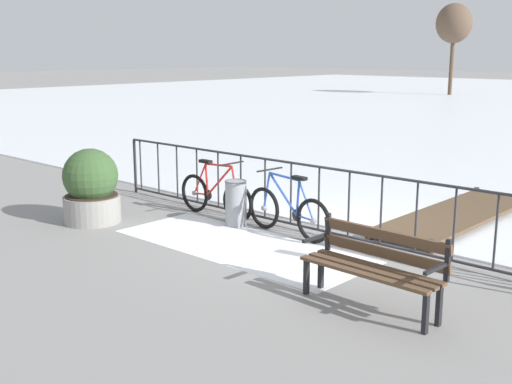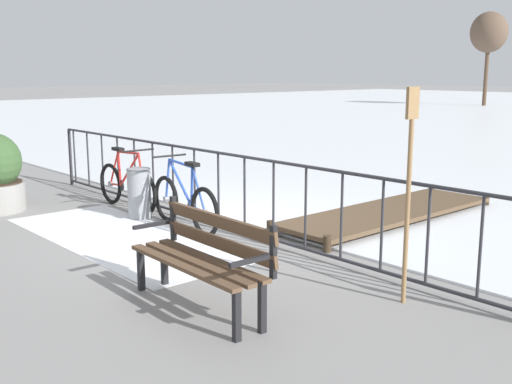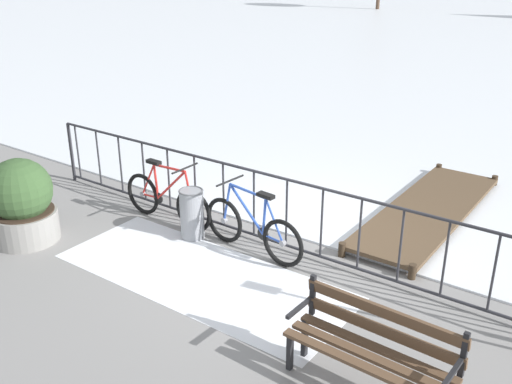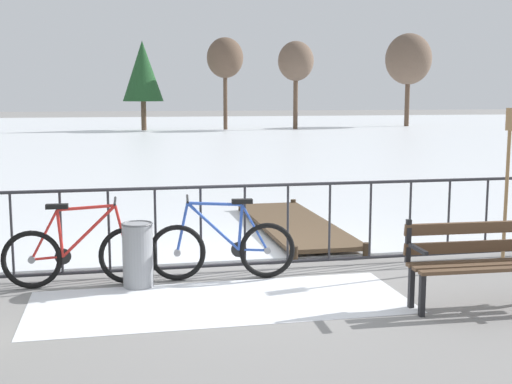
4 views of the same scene
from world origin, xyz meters
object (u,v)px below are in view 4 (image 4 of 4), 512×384
at_px(bicycle_near_railing, 223,248).
at_px(park_bench, 484,256).
at_px(trash_bin, 138,254).
at_px(bicycle_second, 80,254).
at_px(oar_upright, 507,176).

relative_size(bicycle_near_railing, park_bench, 1.06).
bearing_deg(trash_bin, park_bench, -22.02).
distance_m(bicycle_near_railing, bicycle_second, 1.62).
xyz_separation_m(bicycle_second, trash_bin, (0.63, -0.16, 0.00)).
relative_size(bicycle_near_railing, bicycle_second, 1.00).
height_order(park_bench, trash_bin, park_bench).
bearing_deg(park_bench, oar_upright, 51.80).
distance_m(bicycle_second, oar_upright, 5.26).
bearing_deg(oar_upright, bicycle_second, 178.83).
height_order(bicycle_near_railing, oar_upright, oar_upright).
relative_size(trash_bin, oar_upright, 0.37).
bearing_deg(bicycle_near_railing, park_bench, -31.45).
bearing_deg(bicycle_near_railing, bicycle_second, 178.44).
distance_m(trash_bin, oar_upright, 4.63).
bearing_deg(bicycle_second, park_bench, -20.79).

